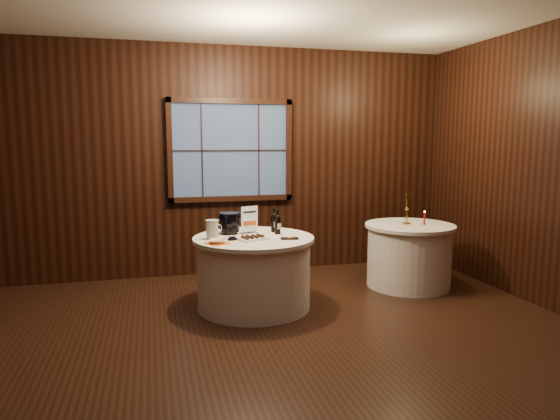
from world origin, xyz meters
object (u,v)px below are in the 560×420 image
object	(u,v)px
sign_stand	(249,224)
port_bottle_left	(274,221)
chocolate_box	(290,238)
main_table	(254,272)
grape_bunch	(232,238)
ice_bucket	(230,223)
chocolate_plate	(253,238)
brass_candlestick	(407,213)
port_bottle_right	(278,223)
glass_pitcher	(212,229)
side_table	(409,255)
cracker_bowl	(217,241)
red_candle	(424,219)

from	to	relation	value
sign_stand	port_bottle_left	xyz separation A→B (m)	(0.29, 0.05, 0.01)
sign_stand	chocolate_box	bearing A→B (deg)	-63.45
main_table	port_bottle_left	xyz separation A→B (m)	(0.28, 0.22, 0.50)
grape_bunch	port_bottle_left	bearing A→B (deg)	33.89
ice_bucket	chocolate_plate	bearing A→B (deg)	-64.73
grape_bunch	chocolate_plate	bearing A→B (deg)	-4.55
grape_bunch	brass_candlestick	bearing A→B (deg)	10.77
port_bottle_left	chocolate_plate	bearing A→B (deg)	-154.28
main_table	port_bottle_right	world-z (taller)	port_bottle_right
main_table	glass_pitcher	xyz separation A→B (m)	(-0.43, 0.01, 0.48)
chocolate_plate	side_table	bearing A→B (deg)	12.25
port_bottle_right	cracker_bowl	xyz separation A→B (m)	(-0.70, -0.34, -0.10)
port_bottle_left	chocolate_box	distance (m)	0.46
ice_bucket	chocolate_plate	xyz separation A→B (m)	(0.18, -0.38, -0.10)
sign_stand	glass_pitcher	distance (m)	0.45
chocolate_box	main_table	bearing A→B (deg)	159.07
side_table	sign_stand	bearing A→B (deg)	-176.30
chocolate_plate	red_candle	size ratio (longest dim) A/B	2.09
side_table	port_bottle_left	world-z (taller)	port_bottle_left
chocolate_plate	brass_candlestick	bearing A→B (deg)	12.31
brass_candlestick	port_bottle_right	bearing A→B (deg)	-173.30
side_table	red_candle	xyz separation A→B (m)	(0.14, -0.09, 0.45)
side_table	port_bottle_right	size ratio (longest dim) A/B	3.88
sign_stand	glass_pitcher	bearing A→B (deg)	-175.24
port_bottle_left	port_bottle_right	xyz separation A→B (m)	(0.01, -0.13, -0.00)
side_table	sign_stand	distance (m)	2.08
chocolate_plate	grape_bunch	world-z (taller)	chocolate_plate
sign_stand	chocolate_plate	size ratio (longest dim) A/B	0.88
side_table	port_bottle_left	bearing A→B (deg)	-177.50
ice_bucket	red_candle	size ratio (longest dim) A/B	1.35
glass_pitcher	red_candle	distance (m)	2.58
grape_bunch	chocolate_box	bearing A→B (deg)	-8.37
sign_stand	port_bottle_right	bearing A→B (deg)	-29.89
main_table	grape_bunch	world-z (taller)	grape_bunch
sign_stand	grape_bunch	xyz separation A→B (m)	(-0.23, -0.30, -0.09)
side_table	port_bottle_left	size ratio (longest dim) A/B	3.86
sign_stand	red_candle	distance (m)	2.16
sign_stand	port_bottle_right	size ratio (longest dim) A/B	1.13
sign_stand	chocolate_box	distance (m)	0.53
grape_bunch	brass_candlestick	world-z (taller)	brass_candlestick
sign_stand	chocolate_plate	bearing A→B (deg)	-110.76
ice_bucket	brass_candlestick	bearing A→B (deg)	1.51
main_table	red_candle	size ratio (longest dim) A/B	7.46
chocolate_plate	port_bottle_left	bearing A→B (deg)	49.26
main_table	glass_pitcher	bearing A→B (deg)	178.43
port_bottle_right	chocolate_box	distance (m)	0.33
side_table	chocolate_box	world-z (taller)	chocolate_box
ice_bucket	chocolate_plate	world-z (taller)	ice_bucket
side_table	grape_bunch	world-z (taller)	grape_bunch
ice_bucket	glass_pitcher	bearing A→B (deg)	-134.00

